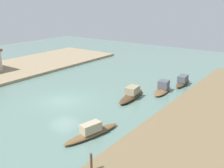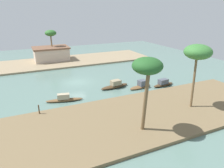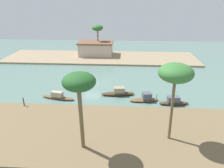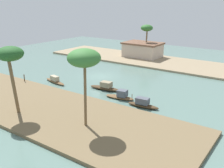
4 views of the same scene
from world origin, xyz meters
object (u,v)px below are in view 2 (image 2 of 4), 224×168
sampan_foreground (141,85)px  mooring_post (39,109)px  palm_tree_right_tall (51,34)px  palm_tree_left_near (147,68)px  palm_tree_left_far (198,53)px  sampan_open_hull (163,83)px  sampan_near_left_bank (115,85)px  riverside_building (51,54)px  sampan_with_red_awning (64,99)px

sampan_foreground → mooring_post: mooring_post is taller
sampan_foreground → palm_tree_right_tall: size_ratio=0.59×
mooring_post → sampan_foreground: bearing=10.9°
palm_tree_left_near → palm_tree_right_tall: size_ratio=1.08×
palm_tree_left_far → sampan_foreground: bearing=100.8°
sampan_foreground → sampan_open_hull: size_ratio=1.02×
palm_tree_left_far → palm_tree_right_tall: bearing=108.5°
mooring_post → palm_tree_right_tall: bearing=77.2°
sampan_open_hull → palm_tree_right_tall: size_ratio=0.58×
sampan_open_hull → palm_tree_left_near: 15.41m
sampan_near_left_bank → sampan_open_hull: (7.27, -2.46, 0.01)m
palm_tree_right_tall → riverside_building: bearing=-118.5°
palm_tree_left_near → riverside_building: size_ratio=0.92×
sampan_foreground → sampan_near_left_bank: size_ratio=0.83×
mooring_post → sampan_with_red_awning: bearing=40.2°
mooring_post → palm_tree_left_near: bearing=-41.2°
sampan_with_red_awning → palm_tree_left_far: palm_tree_left_far is taller
sampan_open_hull → mooring_post: mooring_post is taller
palm_tree_left_near → mooring_post: bearing=138.8°
sampan_with_red_awning → sampan_near_left_bank: bearing=23.7°
palm_tree_left_near → palm_tree_right_tall: 34.61m
sampan_open_hull → palm_tree_left_far: palm_tree_left_far is taller
sampan_with_red_awning → sampan_open_hull: (15.49, -0.74, 0.07)m
sampan_near_left_bank → mooring_post: 12.54m
sampan_near_left_bank → sampan_foreground: bearing=-31.1°
sampan_open_hull → palm_tree_right_tall: 28.32m
riverside_building → palm_tree_left_near: bearing=-84.6°
sampan_foreground → palm_tree_right_tall: (-9.21, 23.79, 5.76)m
sampan_near_left_bank → palm_tree_right_tall: (-5.56, 22.12, 5.75)m
riverside_building → sampan_foreground: bearing=-67.4°
palm_tree_left_near → palm_tree_left_far: (8.05, 2.10, 0.30)m
sampan_with_red_awning → palm_tree_right_tall: (2.66, 23.84, 5.81)m
sampan_with_red_awning → palm_tree_right_tall: size_ratio=0.73×
sampan_foreground → mooring_post: (-15.29, -2.95, 0.47)m
palm_tree_left_far → riverside_building: (-11.25, 31.65, -5.03)m
mooring_post → palm_tree_left_far: (16.93, -5.66, 6.04)m
sampan_open_hull → riverside_building: (-13.24, 23.84, 1.45)m
mooring_post → riverside_building: size_ratio=0.14×
sampan_near_left_bank → sampan_open_hull: bearing=-25.3°
riverside_building → sampan_open_hull: bearing=-61.0°
mooring_post → palm_tree_right_tall: 27.93m
sampan_near_left_bank → palm_tree_left_far: bearing=-69.4°
sampan_with_red_awning → sampan_foreground: bearing=12.2°
palm_tree_right_tall → riverside_building: palm_tree_right_tall is taller
palm_tree_left_near → riverside_building: 34.23m
sampan_foreground → sampan_with_red_awning: bearing=172.1°
sampan_near_left_bank → mooring_post: bearing=-165.0°
sampan_open_hull → mooring_post: (-18.92, -2.16, 0.44)m
sampan_with_red_awning → palm_tree_left_near: bearing=-51.0°
sampan_near_left_bank → palm_tree_left_near: bearing=-109.2°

